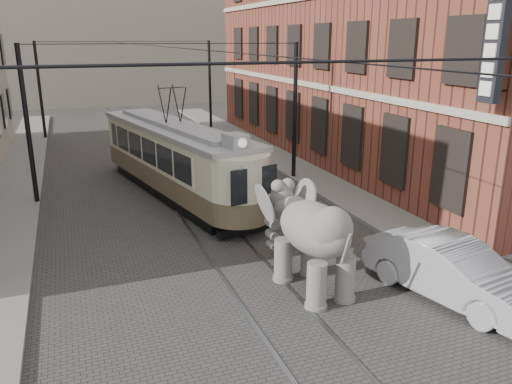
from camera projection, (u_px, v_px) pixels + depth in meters
name	position (u px, v px, depth m)	size (l,w,h in m)	color
ground	(222.00, 241.00, 16.15)	(120.00, 120.00, 0.00)	#3C3A37
tram_rails	(222.00, 241.00, 16.15)	(1.54, 80.00, 0.02)	slate
sidewalk_right	(384.00, 217.00, 18.13)	(2.00, 60.00, 0.15)	slate
brick_building	(375.00, 41.00, 26.15)	(8.00, 26.00, 12.00)	brown
distant_block	(103.00, 29.00, 50.03)	(28.00, 10.00, 14.00)	#9F9384
catenary	(178.00, 123.00, 19.71)	(11.00, 30.20, 6.00)	black
tram	(174.00, 142.00, 20.32)	(2.27, 10.99, 4.36)	beige
elephant	(314.00, 243.00, 12.70)	(2.30, 4.18, 2.56)	slate
parked_car	(452.00, 270.00, 12.43)	(1.59, 4.51, 1.49)	#9E9EA2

